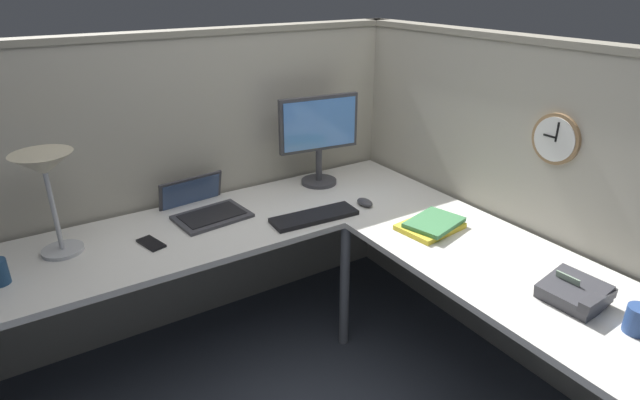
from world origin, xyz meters
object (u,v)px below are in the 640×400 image
at_px(monitor, 319,134).
at_px(office_phone, 576,294).
at_px(cell_phone, 151,243).
at_px(computer_mouse, 365,202).
at_px(desk_lamp_dome, 45,172).
at_px(coffee_mug, 638,320).
at_px(wall_clock, 556,139).
at_px(book_stack, 432,225).
at_px(keyboard, 314,216).
at_px(laptop, 203,207).

relative_size(monitor, office_phone, 2.32).
height_order(cell_phone, office_phone, office_phone).
bearing_deg(computer_mouse, cell_phone, 170.57).
bearing_deg(cell_phone, desk_lamp_dome, 143.25).
relative_size(coffee_mug, wall_clock, 0.44).
bearing_deg(monitor, office_phone, -84.01).
relative_size(desk_lamp_dome, book_stack, 1.41).
xyz_separation_m(keyboard, computer_mouse, (0.30, -0.01, 0.01)).
height_order(cell_phone, book_stack, book_stack).
distance_m(keyboard, cell_phone, 0.76).
distance_m(cell_phone, office_phone, 1.72).
distance_m(monitor, computer_mouse, 0.48).
bearing_deg(office_phone, computer_mouse, 96.32).
bearing_deg(cell_phone, computer_mouse, -24.03).
xyz_separation_m(computer_mouse, desk_lamp_dome, (-1.38, 0.31, 0.35)).
bearing_deg(computer_mouse, wall_clock, -55.31).
xyz_separation_m(desk_lamp_dome, book_stack, (1.49, -0.69, -0.34)).
xyz_separation_m(desk_lamp_dome, cell_phone, (0.34, -0.14, -0.36)).
relative_size(monitor, laptop, 1.21).
height_order(computer_mouse, book_stack, book_stack).
xyz_separation_m(laptop, office_phone, (0.85, -1.47, 0.01)).
distance_m(cell_phone, wall_clock, 1.80).
relative_size(laptop, book_stack, 1.31).
relative_size(desk_lamp_dome, cell_phone, 3.09).
distance_m(laptop, desk_lamp_dome, 0.74).
height_order(keyboard, wall_clock, wall_clock).
height_order(coffee_mug, wall_clock, wall_clock).
height_order(book_stack, coffee_mug, coffee_mug).
bearing_deg(book_stack, office_phone, -88.44).
height_order(monitor, cell_phone, monitor).
relative_size(computer_mouse, office_phone, 0.48).
xyz_separation_m(laptop, book_stack, (0.83, -0.76, -0.00)).
bearing_deg(office_phone, cell_phone, 132.71).
height_order(office_phone, book_stack, office_phone).
distance_m(laptop, wall_clock, 1.66).
relative_size(laptop, coffee_mug, 4.32).
bearing_deg(keyboard, laptop, 143.16).
bearing_deg(keyboard, wall_clock, -37.83).
xyz_separation_m(desk_lamp_dome, coffee_mug, (1.52, -1.61, -0.32)).
distance_m(monitor, laptop, 0.75).
relative_size(computer_mouse, coffee_mug, 1.08).
bearing_deg(wall_clock, computer_mouse, 124.69).
xyz_separation_m(keyboard, book_stack, (0.40, -0.39, 0.01)).
relative_size(cell_phone, coffee_mug, 1.50).
bearing_deg(coffee_mug, office_phone, 94.75).
bearing_deg(cell_phone, coffee_mug, -65.79).
bearing_deg(wall_clock, desk_lamp_dome, 151.81).
bearing_deg(coffee_mug, wall_clock, 61.39).
bearing_deg(keyboard, book_stack, -40.01).
relative_size(cell_phone, wall_clock, 0.65).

